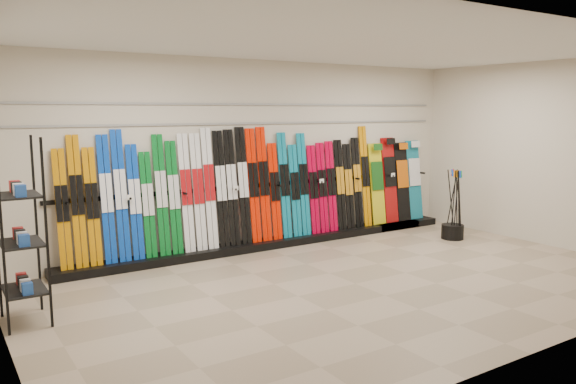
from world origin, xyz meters
TOP-DOWN VIEW (x-y plane):
  - floor at (0.00, 0.00)m, footprint 8.00×8.00m
  - back_wall at (0.00, 2.50)m, footprint 8.00×0.00m
  - left_wall at (-4.00, 0.00)m, footprint 0.00×5.00m
  - right_wall at (4.00, 0.00)m, footprint 0.00×5.00m
  - ceiling at (0.00, 0.00)m, footprint 8.00×8.00m
  - ski_rack_base at (0.22, 2.28)m, footprint 8.00×0.40m
  - skis at (-0.48, 2.34)m, footprint 5.39×0.26m
  - snowboards at (2.94, 2.36)m, footprint 1.27×0.24m
  - accessory_rack at (-3.75, 0.88)m, footprint 0.40×0.60m
  - pole_bin at (3.04, 1.06)m, footprint 0.38×0.38m
  - ski_poles at (3.05, 1.02)m, footprint 0.26×0.36m
  - slatwall_rail_0 at (0.00, 2.48)m, footprint 7.60×0.02m
  - slatwall_rail_1 at (0.00, 2.48)m, footprint 7.60×0.02m

SIDE VIEW (x-z plane):
  - floor at x=0.00m, z-range 0.00..0.00m
  - ski_rack_base at x=0.22m, z-range 0.00..0.12m
  - pole_bin at x=3.04m, z-range 0.00..0.25m
  - ski_poles at x=3.05m, z-range 0.02..1.20m
  - snowboards at x=2.94m, z-range 0.09..1.66m
  - skis at x=-0.48m, z-range 0.05..1.88m
  - accessory_rack at x=-3.75m, z-range 0.00..1.95m
  - back_wall at x=0.00m, z-range -2.50..5.50m
  - left_wall at x=-4.00m, z-range -1.00..4.00m
  - right_wall at x=4.00m, z-range -1.00..4.00m
  - slatwall_rail_0 at x=0.00m, z-range 1.98..2.02m
  - slatwall_rail_1 at x=0.00m, z-range 2.28..2.31m
  - ceiling at x=0.00m, z-range 3.00..3.00m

